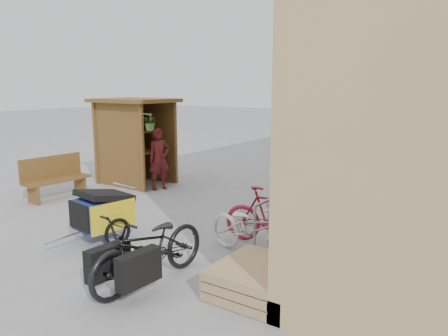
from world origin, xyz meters
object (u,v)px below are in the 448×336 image
Objects in this scene: pallet_stack at (256,279)px; shopping_carts at (398,163)px; cargo_bike at (149,248)px; bike_0 at (252,229)px; person_kiosk at (159,159)px; bike_5 at (334,184)px; bike_7 at (351,175)px; kiosk at (132,129)px; bench at (55,177)px; child_trailer at (102,211)px; bike_2 at (304,203)px; bike_6 at (338,181)px; bike_4 at (332,192)px; bike_1 at (271,216)px; bike_3 at (307,197)px.

shopping_carts is at bearing 90.00° from pallet_stack.
bike_0 is (0.66, 1.70, -0.06)m from cargo_bike.
bike_5 is (4.50, 0.96, -0.29)m from person_kiosk.
shopping_carts is 0.91× the size of bike_7.
bike_0 is at bearing -95.96° from shopping_carts.
person_kiosk is (1.13, -0.16, -0.72)m from kiosk.
person_kiosk is at bearing 98.11° from bike_5.
shopping_carts is at bearing 84.21° from cargo_bike.
shopping_carts is at bearing 45.87° from bench.
bike_7 is (-0.02, 1.22, 0.00)m from bike_5.
child_trailer is at bearing 160.12° from cargo_bike.
bike_2 is at bearing -79.40° from person_kiosk.
bike_6 is at bearing 11.11° from bike_0.
person_kiosk is 4.59m from bike_2.
bike_2 is (0.07, 1.88, 0.03)m from bike_0.
shopping_carts is 0.78× the size of cargo_bike.
cargo_bike is at bearing -156.13° from pallet_stack.
person_kiosk is at bearing 126.21° from child_trailer.
kiosk reaches higher than bike_2.
bike_4 reaches higher than pallet_stack.
bike_7 reaches higher than bike_2.
bench is at bearing 82.77° from bike_1.
person_kiosk is 0.92× the size of bike_7.
kiosk is 1.46× the size of bike_1.
pallet_stack is 4.31m from bike_4.
bike_1 is 1.64m from bike_3.
kiosk is 5.77m from bike_5.
child_trailer is at bearing 134.84° from bike_6.
bike_1 is at bearing 174.77° from bike_5.
cargo_bike is 1.17× the size of bike_5.
person_kiosk is at bearing 68.76° from bike_0.
bench is 0.96× the size of bike_4.
kiosk reaches higher than child_trailer.
cargo_bike reaches higher than bench.
kiosk is 1.40× the size of bike_5.
bike_3 reaches higher than bike_4.
kiosk is 6.32m from bike_0.
pallet_stack is 0.71× the size of child_trailer.
kiosk reaches higher than bike_5.
child_trailer is 5.18m from bike_5.
bike_3 is (-0.12, 0.40, 0.00)m from bike_2.
bike_3 is 2.52m from bike_7.
bike_0 is at bearing 169.60° from bike_4.
kiosk is at bearing 101.95° from person_kiosk.
cargo_bike reaches higher than bike_3.
person_kiosk reaches higher than pallet_stack.
shopping_carts reaches higher than child_trailer.
bench is at bearing 117.93° from bike_3.
bike_0 is at bearing -26.53° from kiosk.
person_kiosk is 0.88× the size of bike_2.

